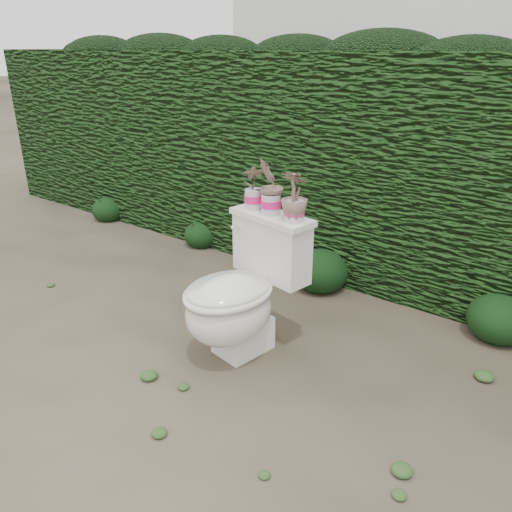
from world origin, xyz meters
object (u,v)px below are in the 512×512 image
Objects in this scene: toilet at (240,296)px; potted_plant_center at (271,188)px; potted_plant_left at (254,188)px; potted_plant_right at (295,198)px.

potted_plant_center reaches higher than toilet.
toilet is 0.61m from potted_plant_left.
potted_plant_right is (0.21, 0.21, 0.55)m from toilet.
potted_plant_center is (0.13, -0.02, 0.03)m from potted_plant_left.
toilet is at bearing 38.16° from potted_plant_right.
potted_plant_right is (0.30, -0.05, 0.01)m from potted_plant_left.
potted_plant_left is 0.31m from potted_plant_right.
potted_plant_left is 0.14m from potted_plant_center.
potted_plant_center is (0.03, 0.24, 0.57)m from toilet.
potted_plant_right reaches higher than potted_plant_left.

